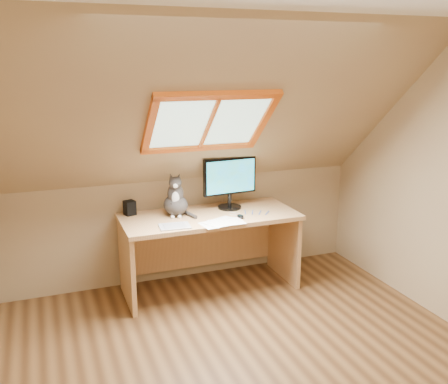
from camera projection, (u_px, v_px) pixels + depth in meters
name	position (u px, v px, depth m)	size (l,w,h in m)	color
ground	(259.00, 372.00, 3.46)	(3.50, 3.50, 0.00)	brown
room_shell	(270.00, 174.00, 3.01)	(3.52, 3.52, 2.41)	tan
desk	(207.00, 235.00, 4.68)	(1.61, 0.70, 0.73)	tan
monitor	(230.00, 180.00, 4.69)	(0.53, 0.22, 0.49)	black
cat	(176.00, 200.00, 4.51)	(0.28, 0.31, 0.40)	#3B3735
desk_speaker	(130.00, 208.00, 4.54)	(0.09, 0.09, 0.13)	black
graphics_tablet	(175.00, 226.00, 4.22)	(0.26, 0.19, 0.01)	#B2B2B7
mouse	(240.00, 216.00, 4.46)	(0.05, 0.09, 0.03)	black
papers	(217.00, 223.00, 4.32)	(0.35, 0.30, 0.01)	white
cables	(248.00, 214.00, 4.57)	(0.51, 0.26, 0.01)	silver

